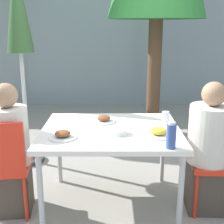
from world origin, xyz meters
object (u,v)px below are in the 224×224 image
closed_umbrella (20,19)px  drinking_cup (167,117)px  person_right (210,152)px  chair_left (4,161)px  bottle (172,136)px  salad_bowl (119,131)px  chair_right (213,151)px  person_left (12,153)px

closed_umbrella → drinking_cup: (1.48, -0.74, -0.86)m
drinking_cup → person_right: bearing=-36.2°
chair_left → bottle: bearing=-17.2°
drinking_cup → salad_bowl: size_ratio=0.64×
bottle → salad_bowl: size_ratio=1.30×
bottle → salad_bowl: 0.48m
chair_left → chair_right: 1.78m
person_right → closed_umbrella: 2.35m
chair_left → closed_umbrella: size_ratio=0.38×
chair_left → drinking_cup: 1.45m
bottle → chair_left: bearing=169.5°
closed_umbrella → salad_bowl: (1.04, -1.06, -0.89)m
person_left → person_right: size_ratio=1.00×
closed_umbrella → salad_bowl: closed_umbrella is taller
closed_umbrella → bottle: (1.41, -1.36, -0.82)m
closed_umbrella → person_left: bearing=-81.9°
drinking_cup → chair_left: bearing=-164.3°
chair_left → person_left: size_ratio=0.76×
chair_left → bottle: (1.31, -0.24, 0.31)m
chair_left → chair_right: (1.77, 0.21, 0.00)m
chair_right → bottle: (-0.46, -0.46, 0.31)m
person_right → person_left: bearing=4.9°
person_right → drinking_cup: person_right is taller
bottle → salad_bowl: bottle is taller
chair_right → closed_umbrella: closed_umbrella is taller
chair_right → closed_umbrella: bearing=-22.6°
bottle → drinking_cup: size_ratio=2.02×
chair_right → person_right: (-0.05, -0.08, 0.02)m
closed_umbrella → salad_bowl: 1.73m
closed_umbrella → bottle: bearing=-43.9°
closed_umbrella → bottle: size_ratio=11.54×
chair_right → closed_umbrella: 2.37m
chair_right → closed_umbrella: size_ratio=0.38×
person_left → drinking_cup: size_ratio=11.64×
closed_umbrella → drinking_cup: closed_umbrella is taller
person_right → bottle: bearing=46.3°
chair_left → bottle: 1.37m
chair_left → closed_umbrella: closed_umbrella is taller
bottle → person_left: bearing=165.5°
chair_right → drinking_cup: 0.50m
drinking_cup → closed_umbrella: bearing=153.6°
person_left → bottle: (1.27, -0.33, 0.28)m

